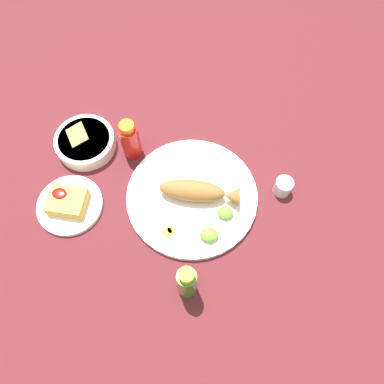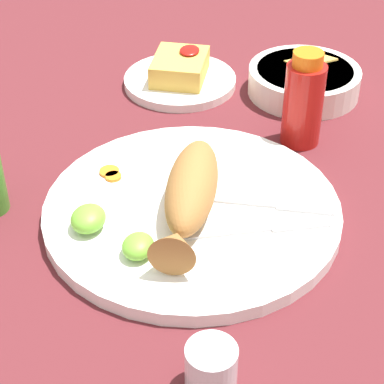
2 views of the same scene
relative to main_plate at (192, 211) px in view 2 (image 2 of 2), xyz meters
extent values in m
plane|color=#561E23|center=(0.00, 0.00, -0.01)|extent=(4.00, 4.00, 0.00)
cylinder|color=white|center=(0.00, 0.00, 0.00)|extent=(0.37, 0.37, 0.02)
ellipsoid|color=#996633|center=(0.00, 0.00, 0.04)|extent=(0.18, 0.07, 0.06)
cone|color=#996633|center=(-0.11, 0.00, 0.04)|extent=(0.04, 0.05, 0.05)
cube|color=silver|center=(0.02, -0.04, 0.01)|extent=(0.01, 0.11, 0.00)
cube|color=silver|center=(0.02, -0.14, 0.01)|extent=(0.02, 0.07, 0.00)
cube|color=silver|center=(-0.05, -0.04, 0.01)|extent=(0.05, 0.11, 0.00)
cube|color=silver|center=(-0.02, -0.13, 0.01)|extent=(0.04, 0.07, 0.00)
cylinder|color=orange|center=(0.04, 0.11, 0.01)|extent=(0.02, 0.02, 0.00)
cylinder|color=orange|center=(0.05, 0.12, 0.01)|extent=(0.03, 0.03, 0.00)
ellipsoid|color=#6BB233|center=(-0.06, 0.11, 0.02)|extent=(0.05, 0.04, 0.03)
ellipsoid|color=#6BB233|center=(-0.10, 0.04, 0.02)|extent=(0.04, 0.04, 0.02)
cylinder|color=#B21914|center=(0.20, -0.12, 0.05)|extent=(0.06, 0.06, 0.12)
cylinder|color=orange|center=(0.20, -0.12, 0.12)|extent=(0.04, 0.04, 0.02)
cylinder|color=silver|center=(-0.25, -0.06, 0.02)|extent=(0.05, 0.05, 0.05)
cylinder|color=white|center=(-0.25, -0.06, 0.00)|extent=(0.04, 0.04, 0.02)
cylinder|color=white|center=(0.33, 0.08, 0.00)|extent=(0.18, 0.18, 0.01)
cube|color=gold|center=(0.33, 0.08, 0.02)|extent=(0.10, 0.08, 0.04)
ellipsoid|color=#AD140F|center=(0.35, 0.07, 0.04)|extent=(0.04, 0.03, 0.01)
cylinder|color=white|center=(0.34, -0.12, 0.01)|extent=(0.18, 0.18, 0.04)
cylinder|color=olive|center=(0.34, -0.12, 0.03)|extent=(0.15, 0.15, 0.01)
cube|color=gold|center=(0.37, -0.12, 0.04)|extent=(0.10, 0.10, 0.02)
camera|label=1|loc=(-0.07, 0.43, 0.95)|focal=35.00mm
camera|label=2|loc=(-0.66, -0.12, 0.53)|focal=65.00mm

